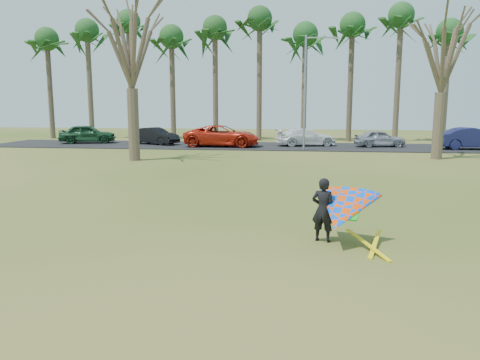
# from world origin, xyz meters

# --- Properties ---
(ground) EXTENTS (100.00, 100.00, 0.00)m
(ground) POSITION_xyz_m (0.00, 0.00, 0.00)
(ground) COLOR #254B10
(ground) RESTS_ON ground
(parking_strip) EXTENTS (46.00, 7.00, 0.06)m
(parking_strip) POSITION_xyz_m (0.00, 25.00, 0.03)
(parking_strip) COLOR black
(parking_strip) RESTS_ON ground
(palm_0) EXTENTS (4.84, 4.84, 10.84)m
(palm_0) POSITION_xyz_m (-22.00, 31.00, 9.17)
(palm_0) COLOR #493B2C
(palm_0) RESTS_ON ground
(palm_1) EXTENTS (4.84, 4.84, 11.54)m
(palm_1) POSITION_xyz_m (-18.00, 31.00, 9.85)
(palm_1) COLOR brown
(palm_1) RESTS_ON ground
(palm_2) EXTENTS (4.84, 4.84, 12.24)m
(palm_2) POSITION_xyz_m (-14.00, 31.00, 10.52)
(palm_2) COLOR #4A3D2C
(palm_2) RESTS_ON ground
(palm_3) EXTENTS (4.84, 4.84, 10.84)m
(palm_3) POSITION_xyz_m (-10.00, 31.00, 9.17)
(palm_3) COLOR #453929
(palm_3) RESTS_ON ground
(palm_4) EXTENTS (4.84, 4.84, 11.54)m
(palm_4) POSITION_xyz_m (-6.00, 31.00, 9.85)
(palm_4) COLOR #4D3D2E
(palm_4) RESTS_ON ground
(palm_5) EXTENTS (4.84, 4.84, 12.24)m
(palm_5) POSITION_xyz_m (-2.00, 31.00, 10.52)
(palm_5) COLOR #48372B
(palm_5) RESTS_ON ground
(palm_6) EXTENTS (4.84, 4.84, 10.84)m
(palm_6) POSITION_xyz_m (2.00, 31.00, 9.17)
(palm_6) COLOR #4E3C2F
(palm_6) RESTS_ON ground
(palm_7) EXTENTS (4.84, 4.84, 11.54)m
(palm_7) POSITION_xyz_m (6.00, 31.00, 9.85)
(palm_7) COLOR #463A2A
(palm_7) RESTS_ON ground
(palm_8) EXTENTS (4.84, 4.84, 12.24)m
(palm_8) POSITION_xyz_m (10.00, 31.00, 10.52)
(palm_8) COLOR #4D3C2E
(palm_8) RESTS_ON ground
(palm_9) EXTENTS (4.84, 4.84, 10.84)m
(palm_9) POSITION_xyz_m (14.00, 31.00, 9.17)
(palm_9) COLOR #4E3C2F
(palm_9) RESTS_ON ground
(bare_tree_left) EXTENTS (6.60, 6.60, 9.70)m
(bare_tree_left) POSITION_xyz_m (-8.00, 15.00, 6.92)
(bare_tree_left) COLOR #4F3D2F
(bare_tree_left) RESTS_ON ground
(bare_tree_right) EXTENTS (6.27, 6.27, 9.21)m
(bare_tree_right) POSITION_xyz_m (10.00, 18.00, 6.57)
(bare_tree_right) COLOR brown
(bare_tree_right) RESTS_ON ground
(streetlight) EXTENTS (2.28, 0.18, 8.00)m
(streetlight) POSITION_xyz_m (2.16, 22.00, 4.46)
(streetlight) COLOR gray
(streetlight) RESTS_ON ground
(car_0) EXTENTS (4.87, 3.07, 1.54)m
(car_0) POSITION_xyz_m (-15.91, 25.60, 0.83)
(car_0) COLOR #193F23
(car_0) RESTS_ON parking_strip
(car_1) EXTENTS (4.32, 2.92, 1.35)m
(car_1) POSITION_xyz_m (-9.95, 25.19, 0.73)
(car_1) COLOR black
(car_1) RESTS_ON parking_strip
(car_2) EXTENTS (5.86, 2.71, 1.63)m
(car_2) POSITION_xyz_m (-4.22, 24.01, 0.87)
(car_2) COLOR red
(car_2) RESTS_ON parking_strip
(car_3) EXTENTS (4.98, 2.96, 1.35)m
(car_3) POSITION_xyz_m (2.20, 25.42, 0.74)
(car_3) COLOR white
(car_3) RESTS_ON parking_strip
(car_4) EXTENTS (3.96, 2.11, 1.28)m
(car_4) POSITION_xyz_m (7.78, 25.31, 0.70)
(car_4) COLOR #9699A3
(car_4) RESTS_ON parking_strip
(car_5) EXTENTS (4.80, 1.80, 1.56)m
(car_5) POSITION_xyz_m (14.11, 24.04, 0.84)
(car_5) COLOR #181B48
(car_5) RESTS_ON parking_strip
(kite_flyer) EXTENTS (2.13, 2.39, 2.02)m
(kite_flyer) POSITION_xyz_m (2.76, -0.55, 0.84)
(kite_flyer) COLOR black
(kite_flyer) RESTS_ON ground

